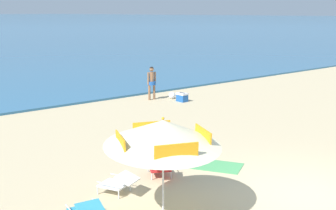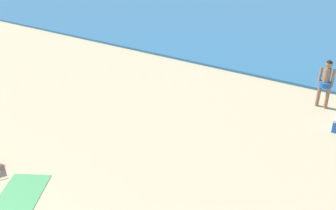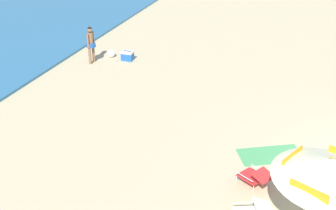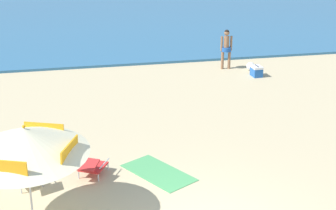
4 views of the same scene
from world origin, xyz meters
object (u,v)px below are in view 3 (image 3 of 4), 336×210
object	(u,v)px
beach_towel	(270,155)
beach_umbrella_striped_main	(329,170)
person_standing_near_shore	(91,42)
cooler_box	(127,56)
beach_ball	(111,53)
lounge_chair_beside_umbrella	(255,176)

from	to	relation	value
beach_towel	beach_umbrella_striped_main	bearing A→B (deg)	-151.66
person_standing_near_shore	cooler_box	distance (m)	1.65
person_standing_near_shore	beach_ball	world-z (taller)	person_standing_near_shore
beach_umbrella_striped_main	beach_ball	distance (m)	12.40
beach_ball	beach_towel	distance (m)	9.38
cooler_box	beach_towel	bearing A→B (deg)	-126.86
lounge_chair_beside_umbrella	beach_ball	world-z (taller)	lounge_chair_beside_umbrella
beach_ball	cooler_box	bearing A→B (deg)	-95.48
cooler_box	beach_towel	xyz separation A→B (m)	(-5.20, -6.94, -0.20)
person_standing_near_shore	beach_umbrella_striped_main	bearing A→B (deg)	-126.58
beach_umbrella_striped_main	beach_ball	xyz separation A→B (m)	(8.09, 9.26, -1.57)
person_standing_near_shore	cooler_box	xyz separation A→B (m)	(0.80, -1.26, -0.71)
lounge_chair_beside_umbrella	beach_towel	bearing A→B (deg)	-5.58
lounge_chair_beside_umbrella	beach_towel	world-z (taller)	lounge_chair_beside_umbrella
beach_umbrella_striped_main	beach_towel	world-z (taller)	beach_umbrella_striped_main
beach_umbrella_striped_main	beach_towel	xyz separation A→B (m)	(2.81, 1.52, -1.73)
person_standing_near_shore	beach_ball	xyz separation A→B (m)	(0.88, -0.45, -0.75)
lounge_chair_beside_umbrella	beach_towel	xyz separation A→B (m)	(1.55, -0.15, -0.27)
cooler_box	beach_ball	bearing A→B (deg)	84.52
lounge_chair_beside_umbrella	beach_towel	distance (m)	1.58
beach_ball	beach_towel	world-z (taller)	beach_ball
beach_umbrella_striped_main	person_standing_near_shore	xyz separation A→B (m)	(7.21, 9.71, -0.82)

